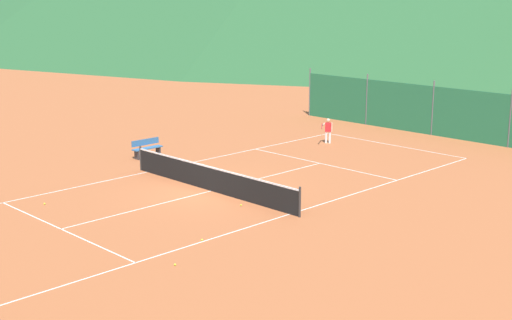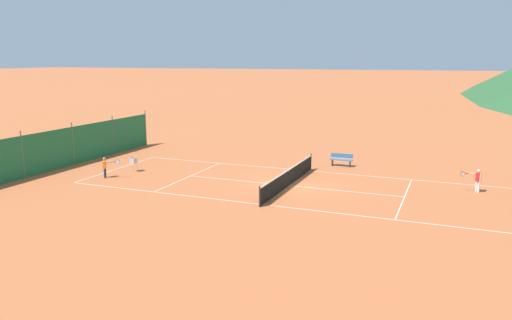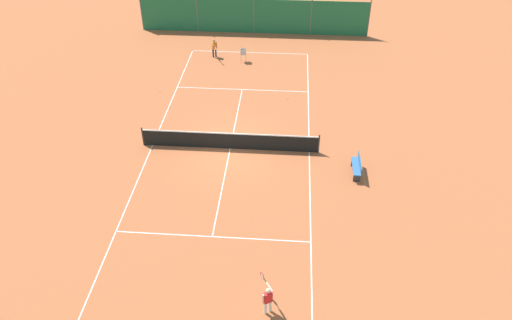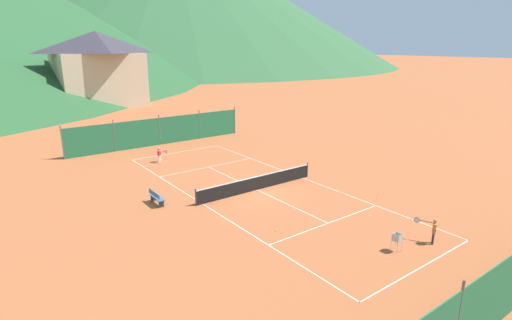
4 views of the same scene
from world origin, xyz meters
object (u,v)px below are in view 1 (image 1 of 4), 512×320
(tennis_ball_far_corner, at_px, (241,205))
(tennis_ball_alley_right, at_px, (202,240))
(tennis_net, at_px, (211,178))
(courtside_bench, at_px, (147,148))
(player_far_baseline, at_px, (328,129))
(tennis_ball_by_net_right, at_px, (175,265))
(tennis_ball_near_corner, at_px, (45,204))

(tennis_ball_far_corner, height_order, tennis_ball_alley_right, same)
(tennis_net, height_order, courtside_bench, tennis_net)
(tennis_net, bearing_deg, courtside_bench, 165.60)
(player_far_baseline, distance_m, tennis_ball_alley_right, 15.29)
(tennis_ball_by_net_right, distance_m, courtside_bench, 13.58)
(tennis_ball_by_net_right, bearing_deg, tennis_ball_near_corner, 177.83)
(tennis_net, xyz_separation_m, courtside_bench, (-6.34, 1.63, -0.05))
(player_far_baseline, relative_size, tennis_ball_far_corner, 19.12)
(tennis_ball_near_corner, bearing_deg, tennis_ball_by_net_right, -2.17)
(tennis_ball_alley_right, relative_size, courtside_bench, 0.04)
(tennis_ball_near_corner, relative_size, tennis_ball_by_net_right, 1.00)
(tennis_ball_near_corner, relative_size, tennis_ball_alley_right, 1.00)
(player_far_baseline, relative_size, tennis_ball_alley_right, 19.12)
(courtside_bench, bearing_deg, tennis_ball_alley_right, -27.98)
(tennis_net, bearing_deg, tennis_ball_far_corner, -13.55)
(tennis_ball_near_corner, xyz_separation_m, tennis_ball_alley_right, (6.87, 1.56, 0.00))
(tennis_ball_far_corner, xyz_separation_m, tennis_ball_alley_right, (1.80, -3.35, 0.00))
(tennis_ball_by_net_right, relative_size, courtside_bench, 0.04)
(player_far_baseline, bearing_deg, tennis_ball_alley_right, -64.67)
(player_far_baseline, xyz_separation_m, courtside_bench, (-3.84, -8.29, -0.29))
(tennis_ball_far_corner, distance_m, courtside_bench, 8.86)
(tennis_ball_alley_right, bearing_deg, tennis_net, 136.07)
(tennis_ball_by_net_right, relative_size, tennis_ball_alley_right, 1.00)
(tennis_net, relative_size, tennis_ball_alley_right, 139.09)
(player_far_baseline, height_order, tennis_ball_by_net_right, player_far_baseline)
(tennis_net, distance_m, tennis_ball_by_net_right, 7.66)
(tennis_ball_by_net_right, bearing_deg, tennis_net, 131.37)
(tennis_net, height_order, tennis_ball_alley_right, tennis_net)
(courtside_bench, bearing_deg, tennis_ball_far_corner, -14.18)
(tennis_ball_far_corner, height_order, tennis_ball_near_corner, same)
(tennis_net, distance_m, tennis_ball_far_corner, 2.35)
(player_far_baseline, bearing_deg, tennis_ball_by_net_right, -64.24)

